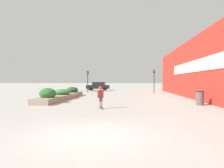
{
  "coord_description": "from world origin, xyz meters",
  "views": [
    {
      "loc": [
        1.13,
        -6.4,
        1.81
      ],
      "look_at": [
        -0.24,
        10.59,
        1.54
      ],
      "focal_mm": 32.0,
      "sensor_mm": 36.0,
      "label": 1
    }
  ],
  "objects": [
    {
      "name": "building_wall_right",
      "position": [
        7.7,
        12.03,
        3.02
      ],
      "size": [
        0.67,
        37.08,
        6.03
      ],
      "color": "red",
      "rests_on": "ground_plane"
    },
    {
      "name": "planter_box",
      "position": [
        -5.41,
        13.06,
        0.41
      ],
      "size": [
        1.61,
        10.97,
        1.23
      ],
      "color": "gray",
      "rests_on": "ground_plane"
    },
    {
      "name": "car_leftmost",
      "position": [
        -4.53,
        31.19,
        0.82
      ],
      "size": [
        4.31,
        1.84,
        1.59
      ],
      "rotation": [
        0.0,
        0.0,
        1.57
      ],
      "color": "black",
      "rests_on": "ground_plane"
    },
    {
      "name": "traffic_light_right",
      "position": [
        5.02,
        23.86,
        2.35
      ],
      "size": [
        0.28,
        0.3,
        3.44
      ],
      "color": "black",
      "rests_on": "ground_plane"
    },
    {
      "name": "skateboarder",
      "position": [
        -0.65,
        6.36,
        0.93
      ],
      "size": [
        1.16,
        0.72,
        1.38
      ],
      "rotation": [
        0.0,
        0.0,
        0.52
      ],
      "color": "tan",
      "rests_on": "skateboard"
    },
    {
      "name": "skateboard",
      "position": [
        -0.65,
        6.36,
        0.07
      ],
      "size": [
        0.45,
        0.61,
        0.09
      ],
      "rotation": [
        0.0,
        0.0,
        0.52
      ],
      "color": "navy",
      "rests_on": "ground_plane"
    },
    {
      "name": "traffic_light_left",
      "position": [
        -5.11,
        24.06,
        2.28
      ],
      "size": [
        0.28,
        0.3,
        3.33
      ],
      "color": "black",
      "rests_on": "ground_plane"
    },
    {
      "name": "trash_bin",
      "position": [
        6.45,
        8.85,
        0.53
      ],
      "size": [
        0.61,
        0.61,
        1.06
      ],
      "color": "#514C47",
      "rests_on": "ground_plane"
    },
    {
      "name": "car_center_left",
      "position": [
        14.47,
        31.57,
        0.81
      ],
      "size": [
        4.61,
        1.94,
        1.53
      ],
      "rotation": [
        0.0,
        0.0,
        -1.57
      ],
      "color": "maroon",
      "rests_on": "ground_plane"
    },
    {
      "name": "ground_plane",
      "position": [
        0.0,
        0.0,
        0.0
      ],
      "size": [
        300.0,
        300.0,
        0.0
      ],
      "primitive_type": "plane",
      "color": "#A3A099"
    }
  ]
}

